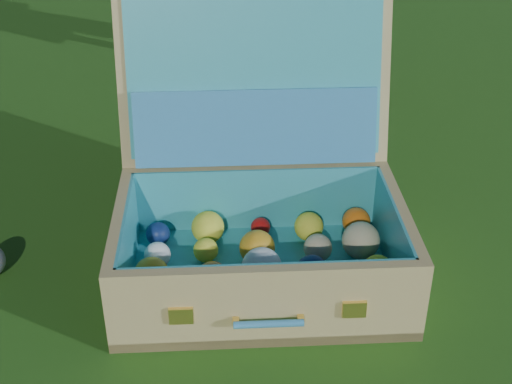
% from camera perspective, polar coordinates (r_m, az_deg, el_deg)
% --- Properties ---
extents(ground, '(60.00, 60.00, 0.00)m').
position_cam_1_polar(ground, '(1.75, -4.89, -3.62)').
color(ground, '#215114').
rests_on(ground, ground).
extents(suitcase, '(0.67, 0.61, 0.59)m').
position_cam_1_polar(suitcase, '(1.58, 0.25, -0.54)').
color(suitcase, tan).
rests_on(suitcase, ground).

